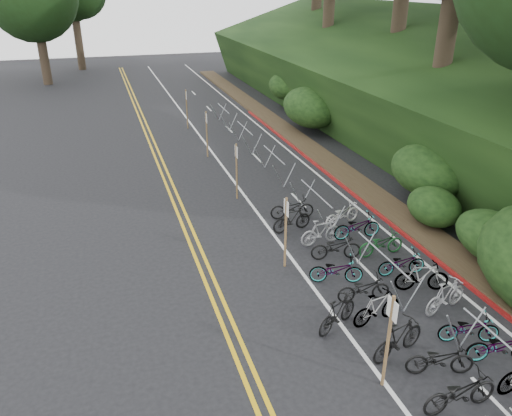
% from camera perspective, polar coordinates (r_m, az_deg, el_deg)
% --- Properties ---
extents(ground, '(120.00, 120.00, 0.00)m').
position_cam_1_polar(ground, '(12.99, 8.78, -17.95)').
color(ground, black).
rests_on(ground, ground).
extents(road_markings, '(7.47, 80.00, 0.01)m').
position_cam_1_polar(road_markings, '(21.15, -1.44, 0.20)').
color(road_markings, gold).
rests_on(road_markings, ground).
extents(red_curb, '(0.25, 28.00, 0.10)m').
position_cam_1_polar(red_curb, '(24.49, 8.78, 3.50)').
color(red_curb, maroon).
rests_on(red_curb, ground).
extents(embankment, '(14.30, 48.14, 9.11)m').
position_cam_1_polar(embankment, '(33.21, 15.33, 13.00)').
color(embankment, black).
rests_on(embankment, ground).
extents(bike_rack_front, '(1.18, 3.09, 1.25)m').
position_cam_1_polar(bike_rack_front, '(13.10, 26.73, -15.15)').
color(bike_rack_front, '#979CA5').
rests_on(bike_rack_front, ground).
extents(bike_racks_rest, '(1.14, 23.00, 1.17)m').
position_cam_1_polar(bike_racks_rest, '(24.09, 2.05, 5.45)').
color(bike_racks_rest, '#979CA5').
rests_on(bike_racks_rest, ground).
extents(signpost_near, '(0.08, 0.40, 2.50)m').
position_cam_1_polar(signpost_near, '(11.96, 14.93, -13.93)').
color(signpost_near, brown).
rests_on(signpost_near, ground).
extents(signposts_rest, '(0.08, 18.40, 2.50)m').
position_cam_1_polar(signposts_rest, '(24.18, -4.14, 6.91)').
color(signposts_rest, brown).
rests_on(signposts_rest, ground).
extents(bike_front, '(1.17, 1.65, 0.98)m').
position_cam_1_polar(bike_front, '(14.02, 9.29, -11.77)').
color(bike_front, black).
rests_on(bike_front, ground).
extents(bike_valet, '(3.40, 13.21, 1.07)m').
position_cam_1_polar(bike_valet, '(15.59, 15.18, -8.36)').
color(bike_valet, beige).
rests_on(bike_valet, ground).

